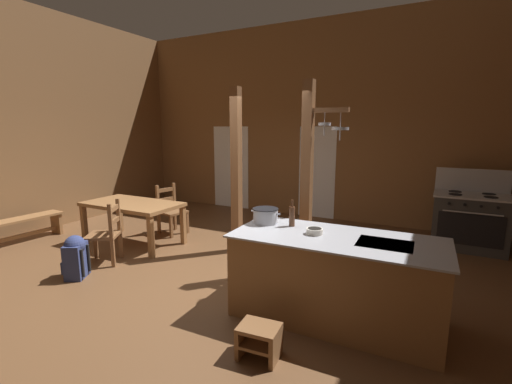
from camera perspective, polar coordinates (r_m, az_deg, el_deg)
The scene contains 18 objects.
ground_plane at distance 5.07m, azimuth -9.17°, elevation -13.83°, with size 9.05×8.57×0.10m, color brown.
wall_back at distance 8.13m, azimuth 7.49°, elevation 11.26°, with size 9.05×0.14×4.30m, color brown.
wall_left at distance 7.91m, azimuth -35.28°, elevation 9.48°, with size 0.14×8.57×4.30m, color brown.
glazed_door_back_left at distance 8.94m, azimuth -4.12°, elevation 4.03°, with size 1.00×0.01×2.05m, color white.
glazed_panel_back_right at distance 7.99m, azimuth 9.89°, elevation 3.13°, with size 0.84×0.01×2.05m, color white.
kitchen_island at distance 3.90m, azimuth 12.74°, elevation -13.58°, with size 2.18×1.01×0.91m.
stove_range at distance 6.93m, azimuth 31.44°, elevation -3.97°, with size 1.15×0.84×1.32m.
support_post_with_pot_rack at distance 4.83m, azimuth 8.63°, elevation 3.00°, with size 0.61×0.22×2.65m.
support_post_center at distance 5.63m, azimuth -3.22°, elevation 3.30°, with size 0.14×0.14×2.65m.
step_stool at distance 3.37m, azimuth 0.51°, elevation -22.81°, with size 0.38×0.31×0.30m.
dining_table at distance 6.48m, azimuth -19.51°, elevation -2.40°, with size 1.70×0.91×0.74m.
ladderback_chair_near_window at distance 6.94m, azimuth -13.72°, elevation -2.93°, with size 0.52×0.52×0.95m.
ladderback_chair_by_post at distance 5.76m, azimuth -23.21°, elevation -6.28°, with size 0.61×0.61×0.95m.
bench_along_left_wall at distance 7.49m, azimuth -34.80°, elevation -4.70°, with size 0.46×1.63×0.44m.
backpack at distance 5.41m, azimuth -27.36°, elevation -9.19°, with size 0.38×0.39×0.60m.
stockpot_on_counter at distance 4.14m, azimuth 1.55°, elevation -3.88°, with size 0.37×0.30×0.18m.
mixing_bowl_on_counter at distance 3.78m, azimuth 9.53°, elevation -6.32°, with size 0.18×0.18×0.06m.
bottle_tall_on_counter at distance 4.02m, azimuth 5.89°, elevation -3.88°, with size 0.07×0.07×0.31m.
Camera 1 is at (2.80, -3.68, 2.03)m, focal length 24.52 mm.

